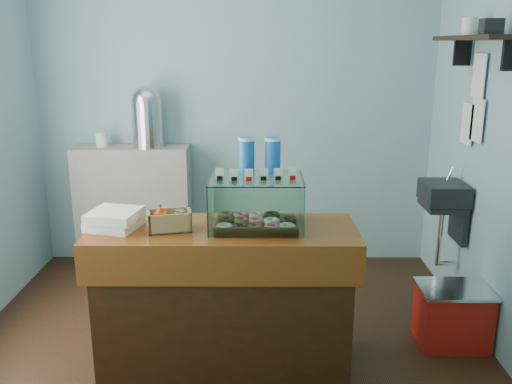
{
  "coord_description": "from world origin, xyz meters",
  "views": [
    {
      "loc": [
        0.21,
        -3.31,
        1.96
      ],
      "look_at": [
        0.19,
        -0.15,
        1.1
      ],
      "focal_mm": 38.0,
      "sensor_mm": 36.0,
      "label": 1
    }
  ],
  "objects_px": {
    "coffee_urn": "(147,115)",
    "red_cooler": "(452,316)",
    "counter": "(224,296)",
    "display_case": "(256,199)"
  },
  "relations": [
    {
      "from": "display_case",
      "to": "red_cooler",
      "type": "xyz_separation_m",
      "value": [
        1.31,
        0.17,
        -0.86
      ]
    },
    {
      "from": "display_case",
      "to": "red_cooler",
      "type": "bearing_deg",
      "value": 7.9
    },
    {
      "from": "display_case",
      "to": "red_cooler",
      "type": "relative_size",
      "value": 1.18
    },
    {
      "from": "counter",
      "to": "coffee_urn",
      "type": "distance_m",
      "value": 1.96
    },
    {
      "from": "display_case",
      "to": "coffee_urn",
      "type": "relative_size",
      "value": 1.05
    },
    {
      "from": "counter",
      "to": "display_case",
      "type": "bearing_deg",
      "value": 16.03
    },
    {
      "from": "coffee_urn",
      "to": "red_cooler",
      "type": "bearing_deg",
      "value": -30.71
    },
    {
      "from": "counter",
      "to": "display_case",
      "type": "distance_m",
      "value": 0.64
    },
    {
      "from": "display_case",
      "to": "red_cooler",
      "type": "height_order",
      "value": "display_case"
    },
    {
      "from": "coffee_urn",
      "to": "display_case",
      "type": "bearing_deg",
      "value": -58.12
    }
  ]
}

